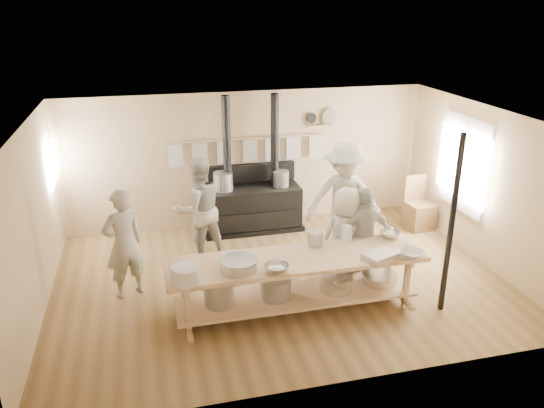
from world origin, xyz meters
name	(u,v)px	position (x,y,z in m)	size (l,w,h in m)	color
ground	(280,280)	(0.00, 0.00, 0.00)	(7.00, 7.00, 0.00)	brown
room_shell	(281,184)	(0.00, 0.00, 1.62)	(7.00, 7.00, 7.00)	tan
window_right	(464,164)	(3.47, 0.60, 1.50)	(0.09, 1.50, 1.65)	beige
left_opening	(52,164)	(-3.45, 2.00, 1.60)	(0.00, 0.90, 0.90)	white
stove	(252,203)	(-0.01, 2.12, 0.52)	(1.90, 0.75, 2.60)	black
towel_rail	(248,147)	(0.00, 2.40, 1.56)	(3.00, 0.04, 0.47)	tan
back_wall_shelf	(322,120)	(1.46, 2.43, 2.00)	(0.63, 0.14, 0.32)	tan
prep_table	(296,279)	(-0.01, -0.90, 0.52)	(3.60, 0.90, 0.85)	tan
support_post	(451,226)	(2.05, -1.35, 1.30)	(0.08, 0.08, 2.60)	black
cook_far_left	(124,244)	(-2.33, 0.15, 0.84)	(0.62, 0.40, 1.69)	#B3AE9E
cook_left	(199,209)	(-1.12, 1.10, 0.90)	(0.88, 0.68, 1.81)	#B3AE9E
cook_center	(345,237)	(0.96, -0.28, 0.78)	(0.77, 0.50, 1.57)	#B3AE9E
cook_right	(364,237)	(1.22, -0.37, 0.80)	(0.93, 0.39, 1.59)	#B3AE9E
cook_by_window	(344,199)	(1.31, 0.72, 1.00)	(1.29, 0.74, 2.00)	#B3AE9E
chair	(419,213)	(3.15, 1.38, 0.30)	(0.52, 0.52, 1.03)	brown
bowl_white_a	(235,258)	(-0.85, -0.80, 0.89)	(0.35, 0.35, 0.09)	white
bowl_steel_a	(277,268)	(-0.37, -1.22, 0.90)	(0.32, 0.32, 0.10)	silver
bowl_white_b	(411,253)	(1.55, -1.23, 0.89)	(0.35, 0.35, 0.09)	white
bowl_steel_b	(390,234)	(1.55, -0.57, 0.90)	(0.31, 0.31, 0.10)	silver
roasting_pan	(380,256)	(1.09, -1.23, 0.90)	(0.46, 0.31, 0.10)	#B2B2B7
mixing_bowl_large	(239,265)	(-0.84, -1.06, 0.93)	(0.49, 0.49, 0.16)	silver
bucket_galv	(315,238)	(0.37, -0.57, 0.95)	(0.22, 0.22, 0.20)	gray
deep_bowl_enamel	(186,275)	(-1.55, -1.23, 0.96)	(0.36, 0.36, 0.22)	white
pitcher	(347,234)	(0.86, -0.57, 0.97)	(0.16, 0.16, 0.24)	white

